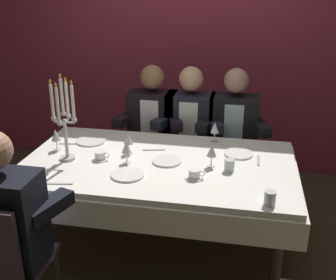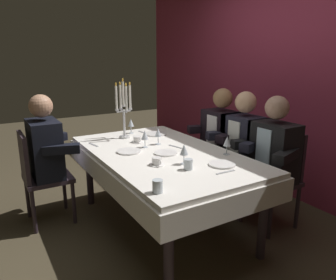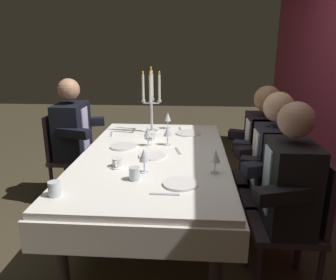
{
  "view_description": "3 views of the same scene",
  "coord_description": "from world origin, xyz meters",
  "px_view_note": "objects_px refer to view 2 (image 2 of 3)",
  "views": [
    {
      "loc": [
        0.57,
        -2.61,
        1.96
      ],
      "look_at": [
        0.06,
        0.07,
        0.88
      ],
      "focal_mm": 44.47,
      "sensor_mm": 36.0,
      "label": 1
    },
    {
      "loc": [
        2.42,
        -1.38,
        1.59
      ],
      "look_at": [
        0.06,
        0.03,
        0.86
      ],
      "focal_mm": 34.73,
      "sensor_mm": 36.0,
      "label": 2
    },
    {
      "loc": [
        2.34,
        0.28,
        1.55
      ],
      "look_at": [
        0.02,
        0.11,
        0.86
      ],
      "focal_mm": 34.7,
      "sensor_mm": 36.0,
      "label": 3
    }
  ],
  "objects_px": {
    "coffee_cup_0": "(157,162)",
    "seated_diner_3": "(274,151)",
    "dinner_plate_0": "(222,164)",
    "wine_glass_1": "(131,123)",
    "candelabra": "(124,110)",
    "dining_table": "(162,164)",
    "wine_glass_0": "(184,150)",
    "wine_glass_3": "(158,133)",
    "coffee_cup_1": "(137,140)",
    "water_tumbler_0": "(188,164)",
    "seated_diner_1": "(222,135)",
    "seated_diner_2": "(244,142)",
    "dinner_plate_2": "(156,134)",
    "wine_glass_2": "(227,142)",
    "water_tumbler_1": "(158,186)",
    "dinner_plate_1": "(129,151)",
    "wine_glass_4": "(145,135)",
    "dinner_plate_3": "(166,153)",
    "seated_diner_0": "(44,149)"
  },
  "relations": [
    {
      "from": "wine_glass_3",
      "to": "seated_diner_0",
      "type": "xyz_separation_m",
      "value": [
        -0.43,
        -0.98,
        -0.12
      ]
    },
    {
      "from": "dinner_plate_3",
      "to": "wine_glass_1",
      "type": "xyz_separation_m",
      "value": [
        -0.85,
        0.06,
        0.11
      ]
    },
    {
      "from": "dinner_plate_0",
      "to": "seated_diner_1",
      "type": "relative_size",
      "value": 0.17
    },
    {
      "from": "dinner_plate_0",
      "to": "wine_glass_0",
      "type": "height_order",
      "value": "wine_glass_0"
    },
    {
      "from": "dinner_plate_0",
      "to": "dinner_plate_2",
      "type": "height_order",
      "value": "same"
    },
    {
      "from": "dinner_plate_0",
      "to": "coffee_cup_0",
      "type": "xyz_separation_m",
      "value": [
        -0.27,
        -0.44,
        0.02
      ]
    },
    {
      "from": "coffee_cup_0",
      "to": "coffee_cup_1",
      "type": "xyz_separation_m",
      "value": [
        -0.7,
        0.16,
        0.0
      ]
    },
    {
      "from": "wine_glass_4",
      "to": "wine_glass_2",
      "type": "bearing_deg",
      "value": 42.08
    },
    {
      "from": "wine_glass_1",
      "to": "seated_diner_2",
      "type": "height_order",
      "value": "seated_diner_2"
    },
    {
      "from": "wine_glass_1",
      "to": "wine_glass_3",
      "type": "xyz_separation_m",
      "value": [
        0.55,
        0.04,
        0.0
      ]
    },
    {
      "from": "dinner_plate_2",
      "to": "wine_glass_1",
      "type": "height_order",
      "value": "wine_glass_1"
    },
    {
      "from": "water_tumbler_0",
      "to": "seated_diner_1",
      "type": "distance_m",
      "value": 1.2
    },
    {
      "from": "seated_diner_0",
      "to": "seated_diner_3",
      "type": "bearing_deg",
      "value": 56.83
    },
    {
      "from": "dinner_plate_1",
      "to": "wine_glass_3",
      "type": "relative_size",
      "value": 1.34
    },
    {
      "from": "wine_glass_3",
      "to": "wine_glass_4",
      "type": "xyz_separation_m",
      "value": [
        0.03,
        -0.16,
        0.0
      ]
    },
    {
      "from": "wine_glass_1",
      "to": "dinner_plate_3",
      "type": "bearing_deg",
      "value": -3.85
    },
    {
      "from": "dining_table",
      "to": "seated_diner_2",
      "type": "bearing_deg",
      "value": 83.33
    },
    {
      "from": "coffee_cup_1",
      "to": "dining_table",
      "type": "bearing_deg",
      "value": 7.11
    },
    {
      "from": "dinner_plate_1",
      "to": "dinner_plate_2",
      "type": "height_order",
      "value": "same"
    },
    {
      "from": "candelabra",
      "to": "wine_glass_1",
      "type": "xyz_separation_m",
      "value": [
        -0.15,
        0.14,
        -0.18
      ]
    },
    {
      "from": "wine_glass_4",
      "to": "coffee_cup_0",
      "type": "height_order",
      "value": "wine_glass_4"
    },
    {
      "from": "water_tumbler_1",
      "to": "seated_diner_2",
      "type": "bearing_deg",
      "value": 115.61
    },
    {
      "from": "water_tumbler_1",
      "to": "coffee_cup_0",
      "type": "relative_size",
      "value": 0.64
    },
    {
      "from": "dinner_plate_0",
      "to": "water_tumbler_1",
      "type": "xyz_separation_m",
      "value": [
        0.2,
        -0.69,
        0.04
      ]
    },
    {
      "from": "dinner_plate_0",
      "to": "dinner_plate_1",
      "type": "xyz_separation_m",
      "value": [
        -0.7,
        -0.49,
        0.0
      ]
    },
    {
      "from": "dinner_plate_3",
      "to": "seated_diner_2",
      "type": "xyz_separation_m",
      "value": [
        0.04,
        0.89,
        -0.01
      ]
    },
    {
      "from": "wine_glass_2",
      "to": "wine_glass_3",
      "type": "relative_size",
      "value": 1.0
    },
    {
      "from": "dinner_plate_2",
      "to": "wine_glass_3",
      "type": "xyz_separation_m",
      "value": [
        0.36,
        -0.17,
        0.11
      ]
    },
    {
      "from": "candelabra",
      "to": "seated_diner_1",
      "type": "bearing_deg",
      "value": 67.58
    },
    {
      "from": "seated_diner_1",
      "to": "seated_diner_2",
      "type": "height_order",
      "value": "same"
    },
    {
      "from": "wine_glass_0",
      "to": "seated_diner_1",
      "type": "distance_m",
      "value": 1.1
    },
    {
      "from": "dinner_plate_1",
      "to": "wine_glass_0",
      "type": "distance_m",
      "value": 0.59
    },
    {
      "from": "dinner_plate_1",
      "to": "seated_diner_2",
      "type": "distance_m",
      "value": 1.17
    },
    {
      "from": "dinner_plate_0",
      "to": "wine_glass_1",
      "type": "bearing_deg",
      "value": -172.75
    },
    {
      "from": "dinner_plate_0",
      "to": "candelabra",
      "type": "bearing_deg",
      "value": -165.33
    },
    {
      "from": "coffee_cup_1",
      "to": "seated_diner_3",
      "type": "bearing_deg",
      "value": 46.19
    },
    {
      "from": "water_tumbler_0",
      "to": "seated_diner_1",
      "type": "relative_size",
      "value": 0.07
    },
    {
      "from": "dinner_plate_0",
      "to": "dinner_plate_3",
      "type": "height_order",
      "value": "same"
    },
    {
      "from": "water_tumbler_1",
      "to": "seated_diner_1",
      "type": "height_order",
      "value": "seated_diner_1"
    },
    {
      "from": "candelabra",
      "to": "coffee_cup_1",
      "type": "bearing_deg",
      "value": 8.86
    },
    {
      "from": "wine_glass_2",
      "to": "water_tumbler_1",
      "type": "relative_size",
      "value": 1.94
    },
    {
      "from": "candelabra",
      "to": "coffee_cup_0",
      "type": "height_order",
      "value": "candelabra"
    },
    {
      "from": "dining_table",
      "to": "wine_glass_0",
      "type": "distance_m",
      "value": 0.44
    },
    {
      "from": "seated_diner_2",
      "to": "dinner_plate_1",
      "type": "bearing_deg",
      "value": -102.43
    },
    {
      "from": "dining_table",
      "to": "dinner_plate_1",
      "type": "bearing_deg",
      "value": -119.82
    },
    {
      "from": "coffee_cup_1",
      "to": "seated_diner_0",
      "type": "bearing_deg",
      "value": -107.26
    },
    {
      "from": "dinner_plate_1",
      "to": "water_tumbler_0",
      "type": "height_order",
      "value": "water_tumbler_0"
    },
    {
      "from": "coffee_cup_1",
      "to": "candelabra",
      "type": "bearing_deg",
      "value": -171.14
    },
    {
      "from": "coffee_cup_0",
      "to": "seated_diner_3",
      "type": "distance_m",
      "value": 1.12
    },
    {
      "from": "wine_glass_3",
      "to": "dinner_plate_3",
      "type": "bearing_deg",
      "value": -17.28
    }
  ]
}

